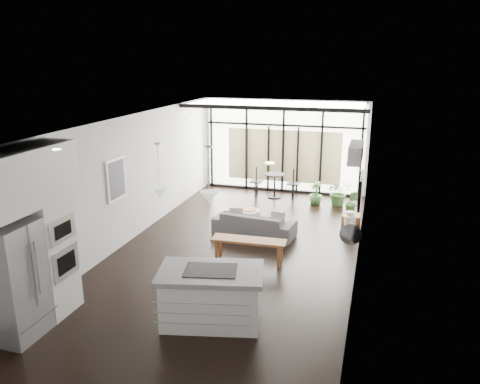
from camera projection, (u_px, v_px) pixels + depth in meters
The scene contains 28 objects.
floor at pixel (236, 252), 10.00m from camera, with size 5.00×10.00×0.00m, color black.
ceiling at pixel (236, 121), 9.22m from camera, with size 5.00×10.00×0.00m, color white.
wall_left at pixel (127, 180), 10.29m from camera, with size 0.02×10.00×2.80m, color #BCBCBE.
wall_right at pixel (361, 199), 8.93m from camera, with size 0.02×10.00×2.80m, color #BCBCBE.
wall_back at pixel (284, 146), 14.21m from camera, with size 5.00×0.02×2.80m, color #BCBCBE.
wall_front at pixel (99, 311), 5.01m from camera, with size 5.00×0.02×2.80m, color #BCBCBE.
glazing at pixel (283, 147), 14.10m from camera, with size 5.00×0.20×2.80m, color black.
skylight at pixel (278, 104), 12.91m from camera, with size 4.70×1.90×0.06m, color white.
neighbour_building at pixel (283, 156), 14.25m from camera, with size 3.50×0.02×1.60m, color beige.
island at pixel (211, 296), 7.25m from camera, with size 1.60×0.95×0.88m, color white.
cooktop at pixel (211, 270), 7.13m from camera, with size 0.80×0.53×0.01m, color black.
fridge at pixel (15, 280), 6.81m from camera, with size 0.69×0.86×1.77m, color #9C9DA1.
appliance_column at pixel (44, 236), 7.33m from camera, with size 0.68×0.71×2.62m, color white.
upper_cabinets at pixel (23, 177), 6.70m from camera, with size 0.62×1.75×0.86m, color white.
pendant_left at pixel (160, 193), 7.11m from camera, with size 0.26×0.26×0.18m, color white.
pendant_right at pixel (209, 197), 6.89m from camera, with size 0.26×0.26×0.18m, color white.
sofa at pixel (254, 220), 10.85m from camera, with size 1.89×0.55×0.74m, color #4C4C4F.
console_bench at pixel (249, 250), 9.46m from camera, with size 1.51×0.38×0.48m, color brown.
pouf at pixel (250, 218), 11.44m from camera, with size 0.52×0.52×0.42m, color beige.
crate at pixel (351, 221), 11.41m from camera, with size 0.43×0.43×0.32m, color brown.
plant_tall at pixel (339, 195), 13.07m from camera, with size 0.67×0.75×0.58m, color #39682D.
plant_med at pixel (315, 198), 13.17m from camera, with size 0.37×0.66×0.37m, color #39682D.
plant_crate at pixel (352, 209), 11.33m from camera, with size 0.34×0.62×0.27m, color #39682D.
milk_can at pixel (350, 222), 11.02m from camera, with size 0.27×0.27×0.52m, color beige.
bistro_set at pixel (275, 185), 13.78m from camera, with size 1.54×0.62×0.74m, color black.
tv at pixel (361, 190), 9.89m from camera, with size 0.05×1.10×0.65m, color black.
ac_unit at pixel (356, 153), 7.93m from camera, with size 0.22×0.90×0.30m, color white.
framed_art at pixel (116, 179), 9.78m from camera, with size 0.04×0.70×0.90m, color black.
Camera 1 is at (2.71, -8.84, 4.02)m, focal length 35.00 mm.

